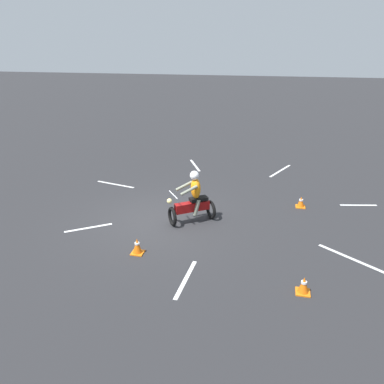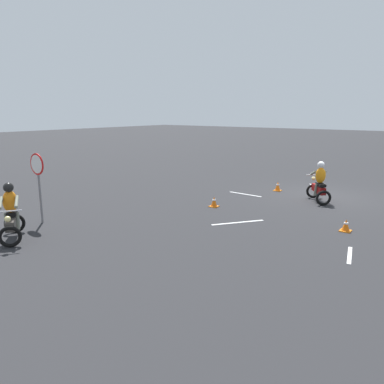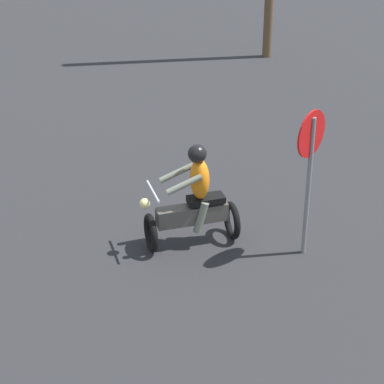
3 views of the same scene
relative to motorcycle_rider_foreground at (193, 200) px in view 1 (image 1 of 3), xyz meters
The scene contains 12 objects.
ground_plane 1.32m from the motorcycle_rider_foreground, 81.79° to the right, with size 120.00×120.00×0.00m, color #28282B.
motorcycle_rider_foreground is the anchor object (origin of this frame).
traffic_cone_near_left 4.40m from the motorcycle_rider_foreground, 46.99° to the left, with size 0.32×0.32×0.41m.
traffic_cone_near_right 2.47m from the motorcycle_rider_foreground, 24.70° to the right, with size 0.32×0.32×0.44m.
traffic_cone_far_right 3.88m from the motorcycle_rider_foreground, 119.97° to the left, with size 0.32×0.32×0.38m.
lane_stripe_e 3.18m from the motorcycle_rider_foreground, ahead, with size 0.10×1.61×0.01m, color silver.
lane_stripe_ne 4.69m from the motorcycle_rider_foreground, 74.96° to the left, with size 0.10×1.85×0.01m, color silver.
lane_stripe_n 5.90m from the motorcycle_rider_foreground, 115.52° to the left, with size 0.10×1.26×0.01m, color silver.
lane_stripe_nw 6.39m from the motorcycle_rider_foreground, 155.64° to the left, with size 0.10×2.04×0.01m, color silver.
lane_stripe_sw 5.90m from the motorcycle_rider_foreground, 168.09° to the right, with size 0.10×1.78×0.01m, color silver.
lane_stripe_s 4.59m from the motorcycle_rider_foreground, 124.50° to the right, with size 0.10×1.73×0.01m, color silver.
lane_stripe_se 3.27m from the motorcycle_rider_foreground, 69.14° to the right, with size 0.10×1.41×0.01m, color silver.
Camera 1 is at (10.14, 3.43, 5.16)m, focal length 35.00 mm.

